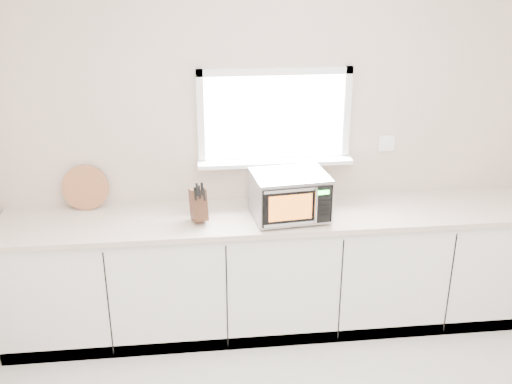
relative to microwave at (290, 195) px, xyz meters
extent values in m
cube|color=#BDA796|center=(-0.06, 0.39, 0.26)|extent=(4.00, 0.02, 2.70)
cube|color=white|center=(-0.06, 0.37, 0.46)|extent=(1.00, 0.02, 0.60)
cube|color=white|center=(-0.06, 0.31, 0.14)|extent=(1.12, 0.16, 0.03)
cube|color=white|center=(-0.06, 0.36, 0.79)|extent=(1.10, 0.04, 0.05)
cube|color=white|center=(-0.06, 0.36, 0.14)|extent=(1.10, 0.04, 0.05)
cube|color=white|center=(-0.59, 0.36, 0.46)|extent=(0.05, 0.04, 0.70)
cube|color=white|center=(0.46, 0.36, 0.46)|extent=(0.05, 0.04, 0.70)
cube|color=white|center=(0.79, 0.38, 0.23)|extent=(0.12, 0.01, 0.12)
cube|color=silver|center=(-0.06, 0.09, -0.65)|extent=(3.92, 0.60, 0.88)
cube|color=beige|center=(-0.06, 0.08, -0.19)|extent=(3.92, 0.64, 0.04)
cylinder|color=black|center=(-0.19, -0.16, -0.16)|extent=(0.02, 0.02, 0.01)
cylinder|color=black|center=(-0.23, 0.13, -0.16)|extent=(0.02, 0.02, 0.01)
cylinder|color=black|center=(0.22, -0.12, -0.16)|extent=(0.02, 0.02, 0.01)
cylinder|color=black|center=(0.19, 0.18, -0.16)|extent=(0.02, 0.02, 0.01)
cube|color=#ADAFB4|center=(0.00, 0.01, 0.00)|extent=(0.54, 0.43, 0.30)
cube|color=black|center=(0.02, -0.19, 0.00)|extent=(0.48, 0.06, 0.26)
cube|color=orange|center=(-0.03, -0.20, 0.00)|extent=(0.29, 0.03, 0.18)
cylinder|color=silver|center=(0.14, -0.20, 0.00)|extent=(0.02, 0.02, 0.23)
cube|color=black|center=(0.19, -0.17, 0.00)|extent=(0.12, 0.02, 0.26)
cube|color=#19FF33|center=(0.19, -0.18, 0.09)|extent=(0.08, 0.01, 0.03)
cube|color=silver|center=(0.00, 0.01, 0.15)|extent=(0.54, 0.43, 0.01)
cube|color=#432318|center=(-0.63, 0.02, -0.04)|extent=(0.13, 0.22, 0.25)
cube|color=black|center=(-0.65, -0.03, 0.06)|extent=(0.02, 0.04, 0.09)
cube|color=black|center=(-0.62, -0.03, 0.07)|extent=(0.02, 0.04, 0.09)
cube|color=black|center=(-0.59, -0.02, 0.05)|extent=(0.02, 0.04, 0.09)
cube|color=black|center=(-0.63, -0.03, 0.08)|extent=(0.02, 0.04, 0.09)
cube|color=black|center=(-0.60, -0.02, 0.08)|extent=(0.02, 0.04, 0.09)
cylinder|color=#9B583C|center=(-1.42, 0.33, -0.01)|extent=(0.33, 0.08, 0.32)
cylinder|color=#ADAFB4|center=(0.05, 0.26, -0.09)|extent=(0.15, 0.15, 0.16)
cylinder|color=black|center=(0.05, 0.26, 0.02)|extent=(0.14, 0.14, 0.04)
camera|label=1|loc=(-0.66, -3.75, 1.57)|focal=42.00mm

